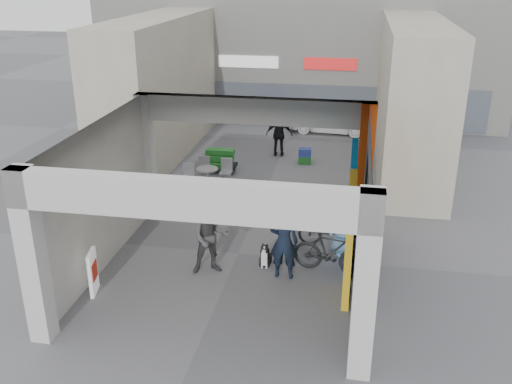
% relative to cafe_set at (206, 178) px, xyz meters
% --- Properties ---
extents(ground, '(90.00, 90.00, 0.00)m').
position_rel_cafe_set_xyz_m(ground, '(1.95, -4.32, -0.31)').
color(ground, '#5E5E63').
rests_on(ground, ground).
extents(arcade_canopy, '(6.40, 6.45, 6.40)m').
position_rel_cafe_set_xyz_m(arcade_canopy, '(2.49, -5.15, 1.99)').
color(arcade_canopy, '#BABAB6').
rests_on(arcade_canopy, ground).
extents(far_building, '(18.00, 4.08, 8.00)m').
position_rel_cafe_set_xyz_m(far_building, '(1.95, 9.67, 3.68)').
color(far_building, silver).
rests_on(far_building, ground).
extents(plaza_bldg_left, '(2.00, 9.00, 5.00)m').
position_rel_cafe_set_xyz_m(plaza_bldg_left, '(-2.55, 3.18, 2.19)').
color(plaza_bldg_left, '#B7AF98').
rests_on(plaza_bldg_left, ground).
extents(plaza_bldg_right, '(2.00, 9.00, 5.00)m').
position_rel_cafe_set_xyz_m(plaza_bldg_right, '(6.45, 3.18, 2.19)').
color(plaza_bldg_right, '#B7AF98').
rests_on(plaza_bldg_right, ground).
extents(bollard_left, '(0.09, 0.09, 0.97)m').
position_rel_cafe_set_xyz_m(bollard_left, '(0.27, -1.95, 0.18)').
color(bollard_left, '#95979D').
rests_on(bollard_left, ground).
extents(bollard_center, '(0.09, 0.09, 0.99)m').
position_rel_cafe_set_xyz_m(bollard_center, '(1.87, -1.96, 0.19)').
color(bollard_center, '#95979D').
rests_on(bollard_center, ground).
extents(bollard_right, '(0.09, 0.09, 0.90)m').
position_rel_cafe_set_xyz_m(bollard_right, '(3.54, -1.85, 0.14)').
color(bollard_right, '#95979D').
rests_on(bollard_right, ground).
extents(advert_board_near, '(0.20, 0.55, 1.00)m').
position_rel_cafe_set_xyz_m(advert_board_near, '(-0.79, -6.64, 0.20)').
color(advert_board_near, white).
rests_on(advert_board_near, ground).
extents(advert_board_far, '(0.13, 0.55, 1.00)m').
position_rel_cafe_set_xyz_m(advert_board_far, '(-0.79, -2.43, 0.20)').
color(advert_board_far, white).
rests_on(advert_board_far, ground).
extents(cafe_set, '(1.44, 1.16, 0.87)m').
position_rel_cafe_set_xyz_m(cafe_set, '(0.00, 0.00, 0.00)').
color(cafe_set, '#B6B5BB').
rests_on(cafe_set, ground).
extents(produce_stand, '(1.17, 0.63, 0.77)m').
position_rel_cafe_set_xyz_m(produce_stand, '(0.10, 1.43, -0.00)').
color(produce_stand, black).
rests_on(produce_stand, ground).
extents(crate_stack, '(0.47, 0.37, 0.56)m').
position_rel_cafe_set_xyz_m(crate_stack, '(2.92, 2.84, -0.03)').
color(crate_stack, '#1C5D1A').
rests_on(crate_stack, ground).
extents(border_collie, '(0.23, 0.46, 0.63)m').
position_rel_cafe_set_xyz_m(border_collie, '(2.71, -4.83, -0.06)').
color(border_collie, black).
rests_on(border_collie, ground).
extents(man_with_dog, '(0.66, 0.43, 1.79)m').
position_rel_cafe_set_xyz_m(man_with_dog, '(3.20, -5.23, 0.59)').
color(man_with_dog, black).
rests_on(man_with_dog, ground).
extents(man_back_turned, '(1.05, 0.93, 1.79)m').
position_rel_cafe_set_xyz_m(man_back_turned, '(1.50, -5.30, 0.59)').
color(man_back_turned, '#404042').
rests_on(man_back_turned, ground).
extents(man_elderly, '(0.95, 0.76, 1.70)m').
position_rel_cafe_set_xyz_m(man_elderly, '(4.55, -3.87, 0.54)').
color(man_elderly, '#5A89AF').
rests_on(man_elderly, ground).
extents(man_crates, '(0.99, 0.45, 1.67)m').
position_rel_cafe_set_xyz_m(man_crates, '(1.89, 3.56, 0.53)').
color(man_crates, black).
rests_on(man_crates, ground).
extents(bicycle_front, '(1.83, 0.78, 0.94)m').
position_rel_cafe_set_xyz_m(bicycle_front, '(4.25, -3.46, 0.16)').
color(bicycle_front, black).
rests_on(bicycle_front, ground).
extents(bicycle_rear, '(1.86, 0.89, 1.08)m').
position_rel_cafe_set_xyz_m(bicycle_rear, '(4.25, -4.87, 0.23)').
color(bicycle_rear, black).
rests_on(bicycle_rear, ground).
extents(white_van, '(3.71, 1.75, 1.23)m').
position_rel_cafe_set_xyz_m(white_van, '(3.55, 7.09, 0.31)').
color(white_van, white).
rests_on(white_van, ground).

